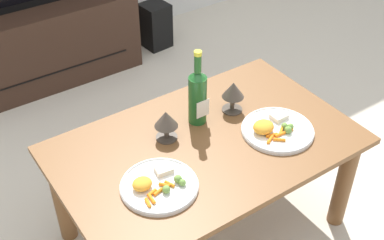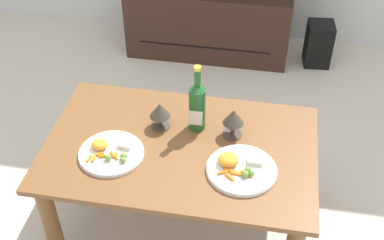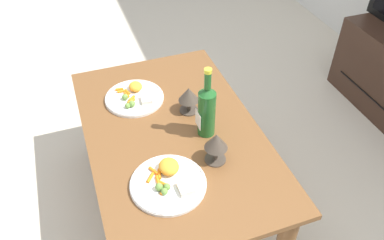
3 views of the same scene
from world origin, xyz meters
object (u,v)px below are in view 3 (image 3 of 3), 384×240
(goblet_left, at_px, (189,96))
(dinner_plate_right, at_px, (168,181))
(wine_bottle, at_px, (207,109))
(goblet_right, at_px, (216,143))
(dinner_plate_left, at_px, (135,97))
(dining_table, at_px, (174,146))

(goblet_left, distance_m, dinner_plate_right, 0.43)
(wine_bottle, bearing_deg, goblet_left, -172.05)
(goblet_right, height_order, dinner_plate_left, goblet_right)
(wine_bottle, xyz_separation_m, dinner_plate_right, (0.21, -0.23, -0.11))
(dining_table, distance_m, dinner_plate_left, 0.30)
(dinner_plate_left, distance_m, dinner_plate_right, 0.53)
(dining_table, bearing_deg, wine_bottle, 68.99)
(dinner_plate_left, bearing_deg, dining_table, 20.38)
(dining_table, bearing_deg, dinner_plate_right, -20.69)
(goblet_right, bearing_deg, goblet_left, 180.00)
(dinner_plate_left, xyz_separation_m, dinner_plate_right, (0.53, 0.00, 0.00))
(goblet_left, xyz_separation_m, dinner_plate_left, (-0.16, -0.21, -0.07))
(goblet_left, height_order, dinner_plate_left, goblet_left)
(goblet_left, relative_size, dinner_plate_left, 0.46)
(wine_bottle, xyz_separation_m, goblet_left, (-0.16, -0.02, -0.04))
(goblet_right, bearing_deg, wine_bottle, 172.05)
(goblet_right, bearing_deg, dinner_plate_right, -75.40)
(dinner_plate_left, bearing_deg, goblet_left, 52.07)
(dining_table, height_order, goblet_right, goblet_right)
(wine_bottle, distance_m, goblet_right, 0.16)
(dining_table, relative_size, wine_bottle, 3.57)
(goblet_left, xyz_separation_m, dinner_plate_right, (0.37, -0.21, -0.07))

